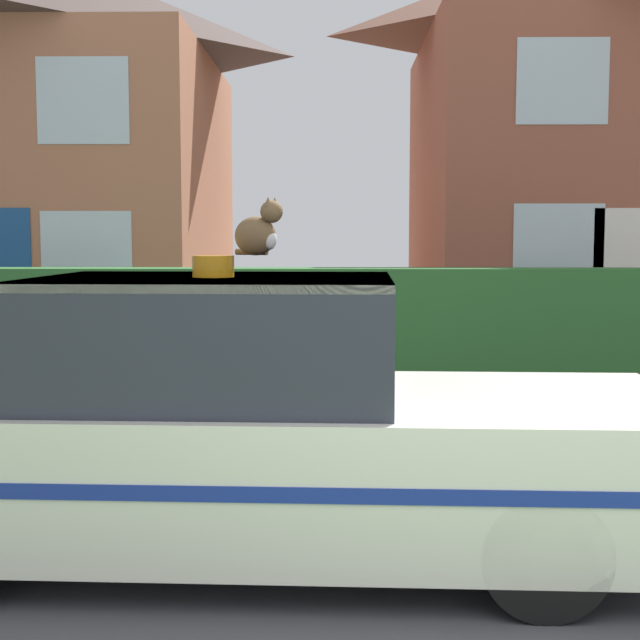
% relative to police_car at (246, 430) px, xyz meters
% --- Properties ---
extents(road_strip, '(28.00, 5.62, 0.01)m').
position_rel_police_car_xyz_m(road_strip, '(1.05, 1.36, -0.67)').
color(road_strip, '#424247').
rests_on(road_strip, ground).
extents(garden_hedge, '(10.33, 0.56, 1.30)m').
position_rel_police_car_xyz_m(garden_hedge, '(0.05, 5.85, -0.02)').
color(garden_hedge, '#2D662D').
rests_on(garden_hedge, ground).
extents(police_car, '(4.39, 1.74, 1.56)m').
position_rel_police_car_xyz_m(police_car, '(0.00, 0.00, 0.00)').
color(police_car, black).
rests_on(police_car, road_strip).
extents(cat, '(0.28, 0.30, 0.29)m').
position_rel_police_car_xyz_m(cat, '(0.08, 0.01, 1.02)').
color(cat, brown).
rests_on(cat, police_car).
extents(house_left, '(6.86, 7.12, 7.00)m').
position_rel_police_car_xyz_m(house_left, '(-5.14, 12.48, 2.90)').
color(house_left, '#A86B4C').
rests_on(house_left, ground).
extents(house_right, '(8.15, 7.12, 7.56)m').
position_rel_police_car_xyz_m(house_right, '(6.05, 12.73, 3.18)').
color(house_right, '#93513D').
rests_on(house_right, ground).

